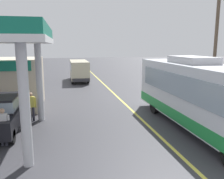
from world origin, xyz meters
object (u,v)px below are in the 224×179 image
object	(u,v)px
minibus_opposing_lane	(79,69)
pedestrian_near_pump	(31,105)
car_at_pump	(1,113)
pedestrian_by_shop	(3,125)
coach_bus_main	(201,97)

from	to	relation	value
minibus_opposing_lane	pedestrian_near_pump	bearing A→B (deg)	-103.78
car_at_pump	pedestrian_by_shop	size ratio (longest dim) A/B	2.53
car_at_pump	pedestrian_by_shop	world-z (taller)	car_at_pump
car_at_pump	pedestrian_near_pump	world-z (taller)	car_at_pump
minibus_opposing_lane	coach_bus_main	bearing A→B (deg)	-75.06
minibus_opposing_lane	pedestrian_near_pump	xyz separation A→B (m)	(-3.70, -15.08, -0.54)
car_at_pump	coach_bus_main	bearing A→B (deg)	-9.25
pedestrian_near_pump	car_at_pump	bearing A→B (deg)	-127.29
coach_bus_main	minibus_opposing_lane	bearing A→B (deg)	104.94
car_at_pump	pedestrian_by_shop	distance (m)	1.79
pedestrian_near_pump	pedestrian_by_shop	xyz separation A→B (m)	(-0.75, -3.32, 0.00)
coach_bus_main	pedestrian_by_shop	distance (m)	9.35
coach_bus_main	pedestrian_near_pump	world-z (taller)	coach_bus_main
car_at_pump	pedestrian_by_shop	xyz separation A→B (m)	(0.46, -1.73, -0.08)
coach_bus_main	pedestrian_by_shop	world-z (taller)	coach_bus_main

